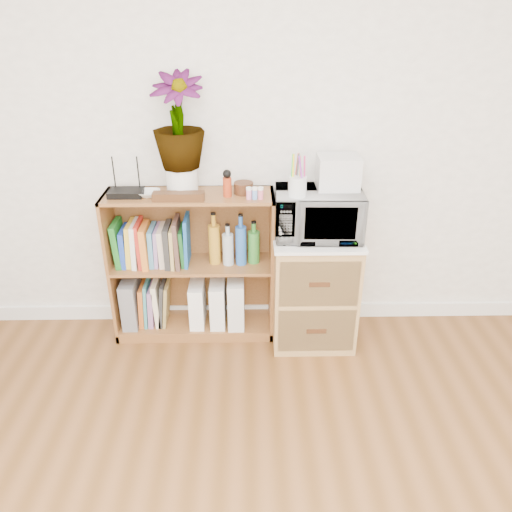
{
  "coord_description": "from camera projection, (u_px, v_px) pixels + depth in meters",
  "views": [
    {
      "loc": [
        -0.0,
        -0.65,
        1.93
      ],
      "look_at": [
        0.04,
        1.95,
        0.62
      ],
      "focal_mm": 35.0,
      "sensor_mm": 36.0,
      "label": 1
    }
  ],
  "objects": [
    {
      "name": "magazine_holder_right",
      "position": [
        236.0,
        300.0,
        3.21
      ],
      "size": [
        0.1,
        0.26,
        0.32
      ],
      "primitive_type": "cube",
      "color": "silver",
      "rests_on": "bookshelf"
    },
    {
      "name": "plant_pot",
      "position": [
        182.0,
        180.0,
        2.87
      ],
      "size": [
        0.18,
        0.18,
        0.15
      ],
      "primitive_type": "cylinder",
      "color": "white",
      "rests_on": "bookshelf"
    },
    {
      "name": "paint_jars",
      "position": [
        255.0,
        195.0,
        2.8
      ],
      "size": [
        0.11,
        0.04,
        0.06
      ],
      "primitive_type": "cube",
      "color": "#D67781",
      "rests_on": "bookshelf"
    },
    {
      "name": "wooden_bowl",
      "position": [
        244.0,
        188.0,
        2.89
      ],
      "size": [
        0.11,
        0.11,
        0.07
      ],
      "primitive_type": "cylinder",
      "color": "#3A1E10",
      "rests_on": "bookshelf"
    },
    {
      "name": "white_bowl",
      "position": [
        149.0,
        194.0,
        2.85
      ],
      "size": [
        0.13,
        0.13,
        0.03
      ],
      "primitive_type": "imported",
      "color": "silver",
      "rests_on": "bookshelf"
    },
    {
      "name": "lower_books",
      "position": [
        155.0,
        303.0,
        3.22
      ],
      "size": [
        0.2,
        0.19,
        0.3
      ],
      "color": "#B85820",
      "rests_on": "bookshelf"
    },
    {
      "name": "trinket_box",
      "position": [
        178.0,
        196.0,
        2.79
      ],
      "size": [
        0.29,
        0.07,
        0.05
      ],
      "primitive_type": "cube",
      "color": "#3D2610",
      "rests_on": "bookshelf"
    },
    {
      "name": "liquor_bottles",
      "position": [
        244.0,
        242.0,
        3.03
      ],
      "size": [
        0.47,
        0.07,
        0.32
      ],
      "color": "#BB8623",
      "rests_on": "bookshelf"
    },
    {
      "name": "small_appliance",
      "position": [
        338.0,
        172.0,
        2.82
      ],
      "size": [
        0.23,
        0.19,
        0.19
      ],
      "primitive_type": "cube",
      "color": "silver",
      "rests_on": "microwave"
    },
    {
      "name": "magazine_holder_left",
      "position": [
        197.0,
        303.0,
        3.21
      ],
      "size": [
        0.09,
        0.23,
        0.29
      ],
      "primitive_type": "cube",
      "color": "white",
      "rests_on": "bookshelf"
    },
    {
      "name": "file_box",
      "position": [
        132.0,
        301.0,
        3.21
      ],
      "size": [
        0.09,
        0.25,
        0.32
      ],
      "primitive_type": "cube",
      "color": "slate",
      "rests_on": "bookshelf"
    },
    {
      "name": "router",
      "position": [
        126.0,
        193.0,
        2.86
      ],
      "size": [
        0.2,
        0.13,
        0.04
      ],
      "primitive_type": "cube",
      "color": "black",
      "rests_on": "bookshelf"
    },
    {
      "name": "pen_cup",
      "position": [
        297.0,
        186.0,
        2.71
      ],
      "size": [
        0.1,
        0.1,
        0.11
      ],
      "primitive_type": "cylinder",
      "color": "silver",
      "rests_on": "microwave"
    },
    {
      "name": "microwave",
      "position": [
        318.0,
        214.0,
        2.87
      ],
      "size": [
        0.5,
        0.35,
        0.27
      ],
      "primitive_type": "imported",
      "rotation": [
        0.0,
        0.0,
        -0.02
      ],
      "color": "silver",
      "rests_on": "wicker_unit"
    },
    {
      "name": "bookshelf",
      "position": [
        193.0,
        266.0,
        3.11
      ],
      "size": [
        1.0,
        0.3,
        0.95
      ],
      "primitive_type": "cube",
      "color": "brown",
      "rests_on": "ground"
    },
    {
      "name": "potted_plant",
      "position": [
        178.0,
        121.0,
        2.72
      ],
      "size": [
        0.29,
        0.29,
        0.52
      ],
      "primitive_type": "imported",
      "color": "#306C2B",
      "rests_on": "plant_pot"
    },
    {
      "name": "wicker_unit",
      "position": [
        313.0,
        289.0,
        3.11
      ],
      "size": [
        0.5,
        0.45,
        0.7
      ],
      "primitive_type": "cube",
      "color": "#9E7542",
      "rests_on": "ground"
    },
    {
      "name": "kokeshi_doll",
      "position": [
        227.0,
        187.0,
        2.83
      ],
      "size": [
        0.05,
        0.05,
        0.11
      ],
      "primitive_type": "cylinder",
      "color": "#A43114",
      "rests_on": "bookshelf"
    },
    {
      "name": "cookbooks",
      "position": [
        152.0,
        244.0,
        3.03
      ],
      "size": [
        0.45,
        0.2,
        0.3
      ],
      "color": "#1E7122",
      "rests_on": "bookshelf"
    },
    {
      "name": "skirting_board",
      "position": [
        249.0,
        311.0,
        3.43
      ],
      "size": [
        4.0,
        0.02,
        0.1
      ],
      "primitive_type": "cube",
      "color": "white",
      "rests_on": "ground"
    },
    {
      "name": "magazine_holder_mid",
      "position": [
        218.0,
        302.0,
        3.21
      ],
      "size": [
        0.09,
        0.24,
        0.3
      ],
      "primitive_type": "cube",
      "color": "white",
      "rests_on": "bookshelf"
    }
  ]
}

